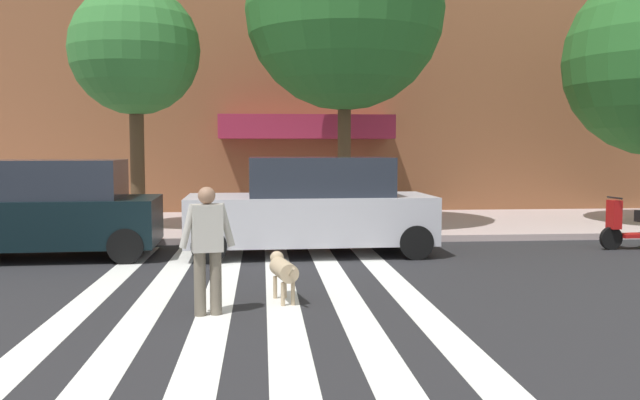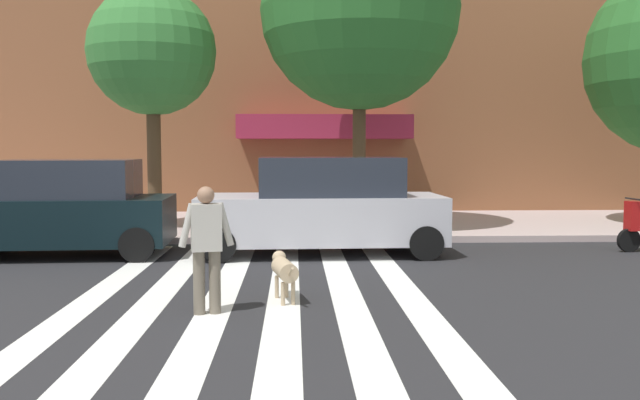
{
  "view_description": "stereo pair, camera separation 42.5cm",
  "coord_description": "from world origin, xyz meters",
  "px_view_note": "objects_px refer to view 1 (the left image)",
  "views": [
    {
      "loc": [
        1.53,
        -1.22,
        2.13
      ],
      "look_at": [
        2.3,
        7.5,
        1.43
      ],
      "focal_mm": 37.06,
      "sensor_mm": 36.0,
      "label": 1
    },
    {
      "loc": [
        1.95,
        -1.25,
        2.13
      ],
      "look_at": [
        2.3,
        7.5,
        1.43
      ],
      "focal_mm": 37.06,
      "sensor_mm": 36.0,
      "label": 2
    }
  ],
  "objects_px": {
    "parked_car_behind_first": "(49,210)",
    "parked_car_third_in_line": "(312,207)",
    "parked_scooter": "(636,226)",
    "street_tree_middle": "(345,11)",
    "street_tree_nearest": "(135,51)",
    "dog_on_leash": "(283,269)",
    "pedestrian_dog_walker": "(207,243)"
  },
  "relations": [
    {
      "from": "parked_car_behind_first",
      "to": "parked_car_third_in_line",
      "type": "xyz_separation_m",
      "value": [
        5.11,
        -0.0,
        0.01
      ]
    },
    {
      "from": "parked_scooter",
      "to": "street_tree_middle",
      "type": "height_order",
      "value": "street_tree_middle"
    },
    {
      "from": "street_tree_nearest",
      "to": "dog_on_leash",
      "type": "bearing_deg",
      "value": -65.81
    },
    {
      "from": "parked_car_behind_first",
      "to": "parked_scooter",
      "type": "xyz_separation_m",
      "value": [
        11.95,
        0.05,
        -0.45
      ]
    },
    {
      "from": "parked_car_third_in_line",
      "to": "street_tree_middle",
      "type": "bearing_deg",
      "value": 71.61
    },
    {
      "from": "parked_car_third_in_line",
      "to": "dog_on_leash",
      "type": "xyz_separation_m",
      "value": [
        -0.72,
        -4.05,
        -0.5
      ]
    },
    {
      "from": "parked_scooter",
      "to": "pedestrian_dog_walker",
      "type": "height_order",
      "value": "pedestrian_dog_walker"
    },
    {
      "from": "street_tree_middle",
      "to": "parked_car_third_in_line",
      "type": "bearing_deg",
      "value": -108.39
    },
    {
      "from": "pedestrian_dog_walker",
      "to": "street_tree_middle",
      "type": "bearing_deg",
      "value": 70.87
    },
    {
      "from": "parked_car_behind_first",
      "to": "street_tree_middle",
      "type": "height_order",
      "value": "street_tree_middle"
    },
    {
      "from": "parked_car_behind_first",
      "to": "pedestrian_dog_walker",
      "type": "distance_m",
      "value": 5.85
    },
    {
      "from": "parked_scooter",
      "to": "dog_on_leash",
      "type": "relative_size",
      "value": 1.54
    },
    {
      "from": "pedestrian_dog_walker",
      "to": "dog_on_leash",
      "type": "bearing_deg",
      "value": 35.72
    },
    {
      "from": "parked_car_third_in_line",
      "to": "street_tree_nearest",
      "type": "height_order",
      "value": "street_tree_nearest"
    },
    {
      "from": "parked_car_behind_first",
      "to": "dog_on_leash",
      "type": "relative_size",
      "value": 4.03
    },
    {
      "from": "parked_scooter",
      "to": "dog_on_leash",
      "type": "distance_m",
      "value": 8.6
    },
    {
      "from": "dog_on_leash",
      "to": "street_tree_middle",
      "type": "bearing_deg",
      "value": 76.26
    },
    {
      "from": "street_tree_nearest",
      "to": "street_tree_middle",
      "type": "xyz_separation_m",
      "value": [
        5.04,
        -0.21,
        1.0
      ]
    },
    {
      "from": "parked_car_third_in_line",
      "to": "pedestrian_dog_walker",
      "type": "height_order",
      "value": "parked_car_third_in_line"
    },
    {
      "from": "parked_scooter",
      "to": "pedestrian_dog_walker",
      "type": "xyz_separation_m",
      "value": [
        -8.53,
        -4.8,
        0.45
      ]
    },
    {
      "from": "street_tree_nearest",
      "to": "dog_on_leash",
      "type": "height_order",
      "value": "street_tree_nearest"
    },
    {
      "from": "pedestrian_dog_walker",
      "to": "dog_on_leash",
      "type": "height_order",
      "value": "pedestrian_dog_walker"
    },
    {
      "from": "parked_scooter",
      "to": "street_tree_nearest",
      "type": "relative_size",
      "value": 0.28
    },
    {
      "from": "parked_scooter",
      "to": "pedestrian_dog_walker",
      "type": "relative_size",
      "value": 1.0
    },
    {
      "from": "parked_car_behind_first",
      "to": "dog_on_leash",
      "type": "bearing_deg",
      "value": -42.69
    },
    {
      "from": "parked_car_third_in_line",
      "to": "pedestrian_dog_walker",
      "type": "bearing_deg",
      "value": -109.61
    },
    {
      "from": "pedestrian_dog_walker",
      "to": "parked_car_behind_first",
      "type": "bearing_deg",
      "value": 125.74
    },
    {
      "from": "street_tree_nearest",
      "to": "pedestrian_dog_walker",
      "type": "distance_m",
      "value": 9.08
    },
    {
      "from": "parked_car_third_in_line",
      "to": "dog_on_leash",
      "type": "height_order",
      "value": "parked_car_third_in_line"
    },
    {
      "from": "parked_car_third_in_line",
      "to": "street_tree_nearest",
      "type": "bearing_deg",
      "value": 140.68
    },
    {
      "from": "dog_on_leash",
      "to": "parked_car_third_in_line",
      "type": "bearing_deg",
      "value": 79.92
    },
    {
      "from": "parked_scooter",
      "to": "pedestrian_dog_walker",
      "type": "distance_m",
      "value": 9.8
    }
  ]
}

